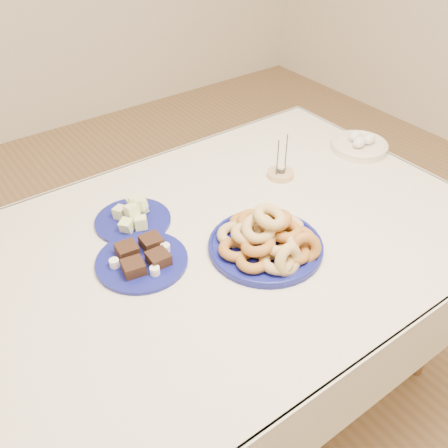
% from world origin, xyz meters
% --- Properties ---
extents(ground, '(5.00, 5.00, 0.00)m').
position_xyz_m(ground, '(0.00, 0.00, 0.00)').
color(ground, olive).
rests_on(ground, ground).
extents(dining_table, '(1.71, 1.11, 0.75)m').
position_xyz_m(dining_table, '(0.00, 0.00, 0.64)').
color(dining_table, brown).
rests_on(dining_table, ground).
extents(donut_platter, '(0.34, 0.34, 0.15)m').
position_xyz_m(donut_platter, '(0.10, -0.12, 0.79)').
color(donut_platter, navy).
rests_on(donut_platter, dining_table).
extents(melon_plate, '(0.30, 0.30, 0.08)m').
position_xyz_m(melon_plate, '(-0.15, 0.23, 0.77)').
color(melon_plate, navy).
rests_on(melon_plate, dining_table).
extents(brownie_plate, '(0.27, 0.27, 0.05)m').
position_xyz_m(brownie_plate, '(-0.22, 0.05, 0.76)').
color(brownie_plate, navy).
rests_on(brownie_plate, dining_table).
extents(candle_holder, '(0.12, 0.12, 0.16)m').
position_xyz_m(candle_holder, '(0.40, 0.16, 0.76)').
color(candle_holder, tan).
rests_on(candle_holder, dining_table).
extents(egg_bowl, '(0.25, 0.25, 0.07)m').
position_xyz_m(egg_bowl, '(0.77, 0.12, 0.77)').
color(egg_bowl, beige).
rests_on(egg_bowl, dining_table).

